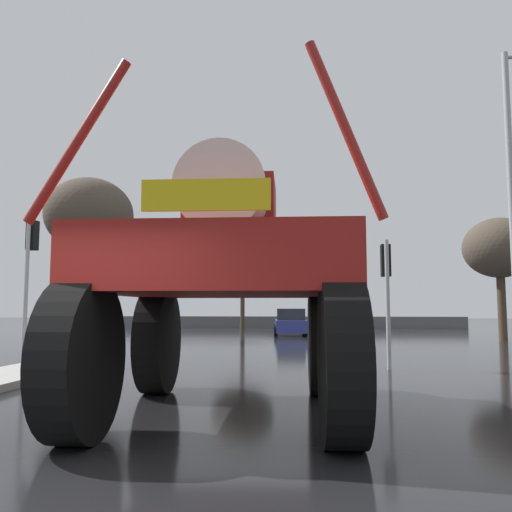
{
  "coord_description": "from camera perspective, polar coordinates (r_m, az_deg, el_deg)",
  "views": [
    {
      "loc": [
        2.4,
        -4.11,
        1.56
      ],
      "look_at": [
        1.25,
        6.36,
        2.6
      ],
      "focal_mm": 37.13,
      "sensor_mm": 36.0,
      "label": 1
    }
  ],
  "objects": [
    {
      "name": "bare_tree_left",
      "position": [
        27.93,
        -17.54,
        4.21
      ],
      "size": [
        4.38,
        4.38,
        8.08
      ],
      "color": "#473828",
      "rests_on": "ground"
    },
    {
      "name": "oversize_sprayer",
      "position": [
        8.01,
        -3.03,
        -2.74
      ],
      "size": [
        4.27,
        5.72,
        4.7
      ],
      "rotation": [
        0.0,
        0.0,
        1.62
      ],
      "color": "black",
      "rests_on": "ground"
    },
    {
      "name": "sedan_ahead",
      "position": [
        30.75,
        3.73,
        -7.18
      ],
      "size": [
        2.16,
        4.23,
        1.52
      ],
      "rotation": [
        0.0,
        0.0,
        1.66
      ],
      "color": "navy",
      "rests_on": "ground"
    },
    {
      "name": "traffic_signal_near_left",
      "position": [
        16.19,
        -23.13,
        -0.01
      ],
      "size": [
        0.24,
        0.54,
        4.13
      ],
      "color": "#A8AAAF",
      "rests_on": "ground"
    },
    {
      "name": "bare_tree_right",
      "position": [
        27.34,
        24.74,
        0.73
      ],
      "size": [
        3.32,
        3.32,
        5.79
      ],
      "color": "#473828",
      "rests_on": "ground"
    },
    {
      "name": "ground_plane",
      "position": [
        22.3,
        0.1,
        -9.63
      ],
      "size": [
        120.0,
        120.0,
        0.0
      ],
      "primitive_type": "plane",
      "color": "black"
    },
    {
      "name": "traffic_signal_near_right",
      "position": [
        14.19,
        13.85,
        -2.0
      ],
      "size": [
        0.24,
        0.54,
        3.32
      ],
      "color": "#A8AAAF",
      "rests_on": "ground"
    },
    {
      "name": "roadside_barrier",
      "position": [
        41.13,
        2.97,
        -7.15
      ],
      "size": [
        27.43,
        0.24,
        0.9
      ],
      "primitive_type": "cube",
      "color": "#59595B",
      "rests_on": "ground"
    },
    {
      "name": "bare_tree_far_center",
      "position": [
        35.3,
        -1.46,
        0.58
      ],
      "size": [
        4.13,
        4.13,
        7.14
      ],
      "color": "#473828",
      "rests_on": "ground"
    }
  ]
}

